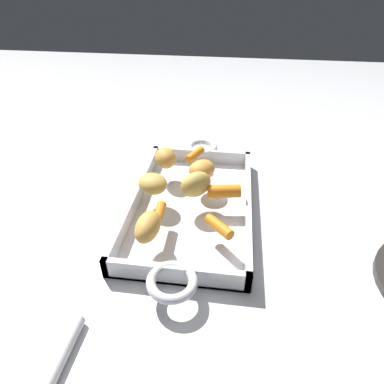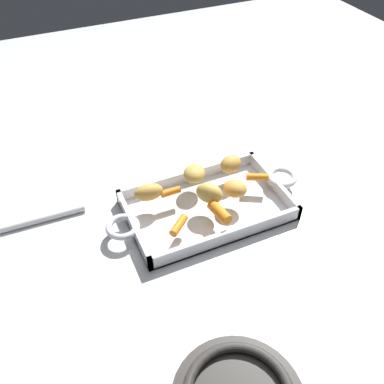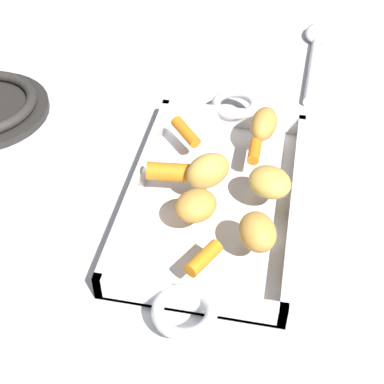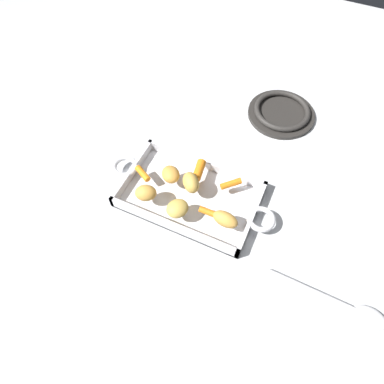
# 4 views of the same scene
# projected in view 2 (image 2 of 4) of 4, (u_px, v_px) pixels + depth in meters

# --- Properties ---
(ground_plane) EXTENTS (2.21, 2.21, 0.00)m
(ground_plane) POSITION_uv_depth(u_px,v_px,m) (207.00, 210.00, 0.91)
(ground_plane) COLOR silver
(roasting_dish) EXTENTS (0.44, 0.21, 0.04)m
(roasting_dish) POSITION_uv_depth(u_px,v_px,m) (207.00, 206.00, 0.90)
(roasting_dish) COLOR silver
(roasting_dish) RESTS_ON ground_plane
(baby_carrot_southeast) EXTENTS (0.04, 0.02, 0.02)m
(baby_carrot_southeast) POSITION_uv_depth(u_px,v_px,m) (171.00, 192.00, 0.89)
(baby_carrot_southeast) COLOR orange
(baby_carrot_southeast) RESTS_ON roasting_dish
(baby_carrot_short) EXTENTS (0.05, 0.04, 0.02)m
(baby_carrot_short) POSITION_uv_depth(u_px,v_px,m) (257.00, 177.00, 0.92)
(baby_carrot_short) COLOR orange
(baby_carrot_short) RESTS_ON roasting_dish
(baby_carrot_northwest) EXTENTS (0.05, 0.05, 0.02)m
(baby_carrot_northwest) POSITION_uv_depth(u_px,v_px,m) (179.00, 225.00, 0.82)
(baby_carrot_northwest) COLOR orange
(baby_carrot_northwest) RESTS_ON roasting_dish
(baby_carrot_center_right) EXTENTS (0.03, 0.06, 0.02)m
(baby_carrot_center_right) POSITION_uv_depth(u_px,v_px,m) (218.00, 212.00, 0.84)
(baby_carrot_center_right) COLOR orange
(baby_carrot_center_right) RESTS_ON roasting_dish
(potato_halved) EXTENTS (0.07, 0.07, 0.04)m
(potato_halved) POSITION_uv_depth(u_px,v_px,m) (209.00, 193.00, 0.87)
(potato_halved) COLOR gold
(potato_halved) RESTS_ON roasting_dish
(potato_whole) EXTENTS (0.07, 0.07, 0.03)m
(potato_whole) POSITION_uv_depth(u_px,v_px,m) (196.00, 173.00, 0.92)
(potato_whole) COLOR gold
(potato_whole) RESTS_ON roasting_dish
(potato_golden_small) EXTENTS (0.07, 0.07, 0.03)m
(potato_golden_small) POSITION_uv_depth(u_px,v_px,m) (235.00, 189.00, 0.88)
(potato_golden_small) COLOR gold
(potato_golden_small) RESTS_ON roasting_dish
(potato_corner) EXTENTS (0.06, 0.06, 0.04)m
(potato_corner) POSITION_uv_depth(u_px,v_px,m) (231.00, 164.00, 0.94)
(potato_corner) COLOR gold
(potato_corner) RESTS_ON roasting_dish
(potato_near_roast) EXTENTS (0.06, 0.04, 0.04)m
(potato_near_roast) POSITION_uv_depth(u_px,v_px,m) (149.00, 192.00, 0.87)
(potato_near_roast) COLOR gold
(potato_near_roast) RESTS_ON roasting_dish
(serving_spoon) EXTENTS (0.25, 0.05, 0.02)m
(serving_spoon) POSITION_uv_depth(u_px,v_px,m) (5.00, 228.00, 0.86)
(serving_spoon) COLOR white
(serving_spoon) RESTS_ON ground_plane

